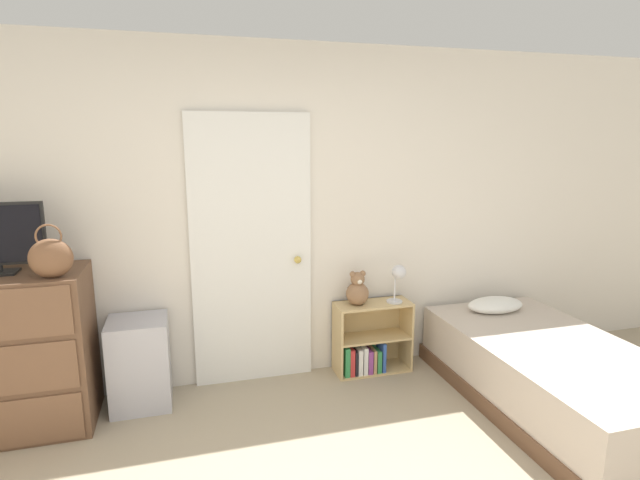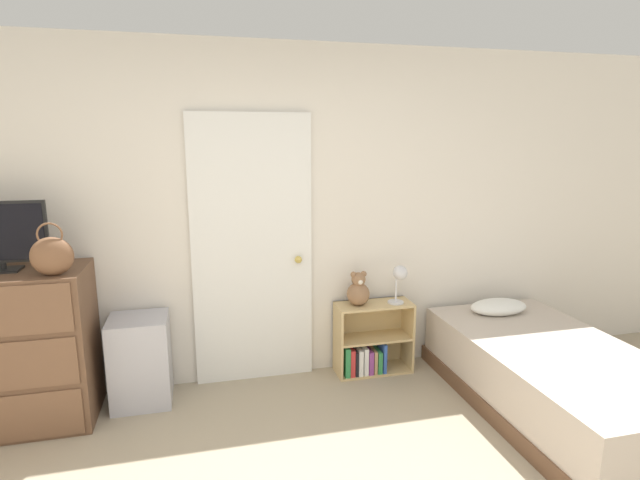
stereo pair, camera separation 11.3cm
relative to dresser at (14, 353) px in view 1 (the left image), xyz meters
The scene contains 9 objects.
wall_back 1.92m from the dresser, 10.60° to the left, with size 10.00×0.06×2.55m.
door_closed 1.67m from the dresser, ahead, with size 0.90×0.09×2.05m.
dresser is the anchor object (origin of this frame).
handbag 0.74m from the dresser, 28.15° to the right, with size 0.25×0.13×0.33m.
storage_bin 0.77m from the dresser, ahead, with size 0.40×0.37×0.64m.
bookshelf 2.49m from the dresser, ahead, with size 0.61×0.25×0.57m.
teddy_bear 2.39m from the dresser, ahead, with size 0.18×0.18×0.27m.
desk_lamp 2.72m from the dresser, ahead, with size 0.14×0.14×0.31m.
bed 3.61m from the dresser, 11.18° to the right, with size 1.06×1.97×0.57m.
Camera 1 is at (-0.65, -1.48, 1.87)m, focal length 28.00 mm.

